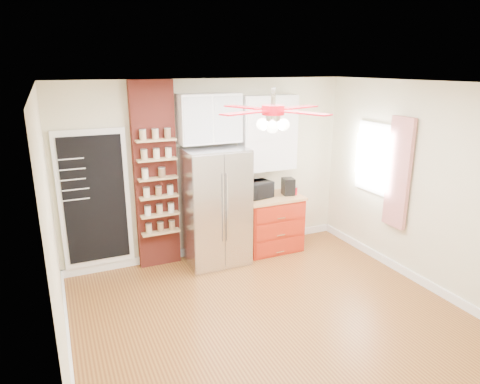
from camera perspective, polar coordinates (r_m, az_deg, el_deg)
name	(u,v)px	position (r m, az deg, el deg)	size (l,w,h in m)	color
floor	(269,314)	(5.37, 3.84, -15.89)	(4.50, 4.50, 0.00)	brown
ceiling	(274,83)	(4.54, 4.50, 14.24)	(4.50, 4.50, 0.00)	white
wall_back	(209,170)	(6.55, -4.12, 2.98)	(4.50, 0.02, 2.70)	beige
wall_front	(404,290)	(3.31, 21.02, -12.11)	(4.50, 0.02, 2.70)	beige
wall_left	(53,240)	(4.27, -23.69, -5.87)	(0.02, 4.00, 2.70)	beige
wall_right	(421,186)	(6.14, 23.00, 0.78)	(0.02, 4.00, 2.70)	beige
chalkboard	(95,200)	(6.23, -18.79, -0.97)	(0.95, 0.05, 1.95)	white
brick_pillar	(155,177)	(6.25, -11.21, 2.04)	(0.60, 0.16, 2.70)	maroon
fridge	(215,207)	(6.33, -3.31, -1.96)	(0.90, 0.70, 1.75)	silver
upper_glass_cabinet	(209,118)	(6.23, -4.15, 9.77)	(0.90, 0.35, 0.70)	white
red_cabinet	(271,223)	(6.90, 4.17, -4.13)	(0.94, 0.64, 0.90)	#A6230F
upper_shelf_unit	(268,133)	(6.68, 3.73, 7.85)	(0.90, 0.30, 1.15)	white
window	(375,158)	(6.71, 17.53, 4.33)	(0.04, 0.75, 1.05)	white
curtain	(398,173)	(6.30, 20.38, 2.38)	(0.06, 0.40, 1.55)	red
ceiling_fan	(273,111)	(4.56, 4.43, 10.77)	(1.40, 1.40, 0.44)	silver
toaster_oven	(257,190)	(6.64, 2.24, 0.30)	(0.46, 0.31, 0.25)	black
coffee_maker	(288,186)	(6.83, 6.44, 0.73)	(0.17, 0.20, 0.27)	black
canister_left	(294,191)	(6.86, 7.23, 0.17)	(0.10, 0.10, 0.13)	#B90A17
canister_right	(285,189)	(6.93, 6.06, 0.40)	(0.09, 0.09, 0.13)	#A20C09
pantry_jar_oats	(145,174)	(6.04, -12.55, 2.35)	(0.09, 0.09, 0.14)	beige
pantry_jar_beans	(162,173)	(6.09, -10.39, 2.55)	(0.10, 0.10, 0.13)	brown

